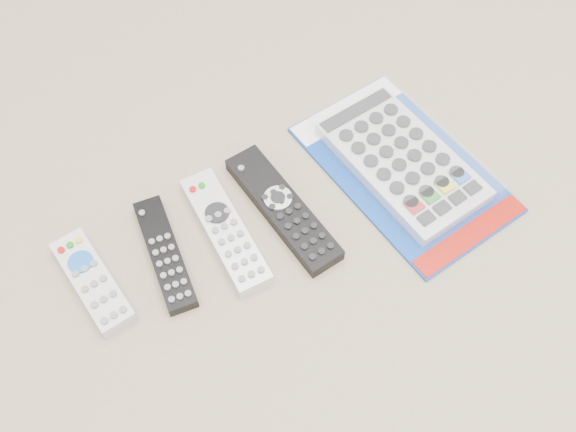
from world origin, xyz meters
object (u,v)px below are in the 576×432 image
remote_small_grey (93,281)px  remote_large_black (283,209)px  remote_silver_dvd (225,230)px  remote_slim_black (165,254)px  jumbo_remote_packaged (403,160)px

remote_small_grey → remote_large_black: 0.26m
remote_small_grey → remote_silver_dvd: same height
remote_small_grey → remote_large_black: size_ratio=0.71×
remote_silver_dvd → remote_large_black: remote_large_black is taller
remote_silver_dvd → remote_small_grey: bearing=176.5°
remote_large_black → remote_small_grey: bearing=169.8°
remote_slim_black → jumbo_remote_packaged: size_ratio=0.55×
remote_silver_dvd → jumbo_remote_packaged: size_ratio=0.61×
jumbo_remote_packaged → remote_silver_dvd: bearing=169.0°
remote_small_grey → remote_slim_black: (0.09, -0.01, -0.00)m
remote_silver_dvd → jumbo_remote_packaged: bearing=-3.7°
remote_small_grey → remote_slim_black: 0.09m
remote_silver_dvd → jumbo_remote_packaged: 0.26m
remote_small_grey → jumbo_remote_packaged: jumbo_remote_packaged is taller
remote_large_black → jumbo_remote_packaged: bearing=-10.1°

